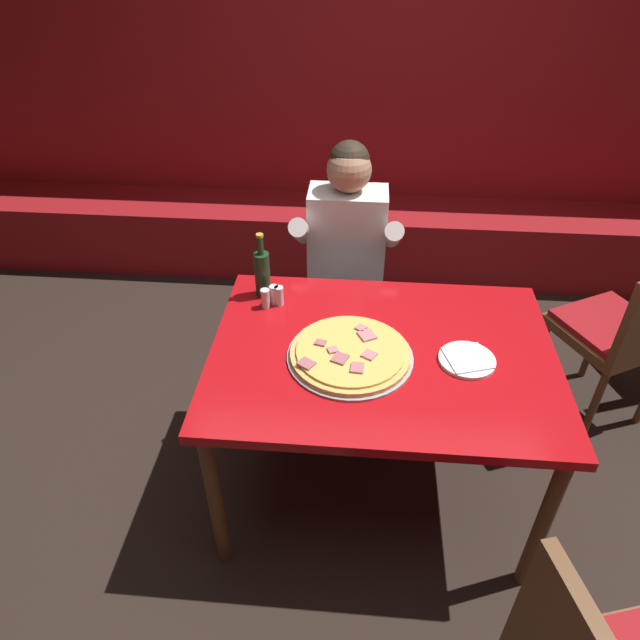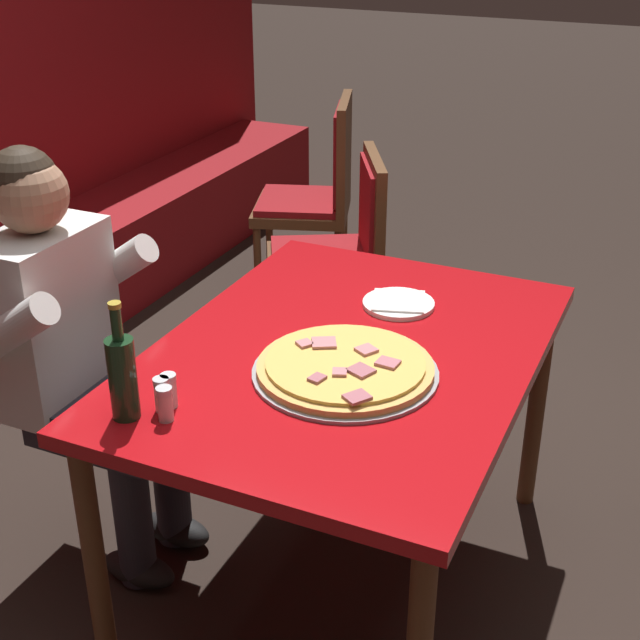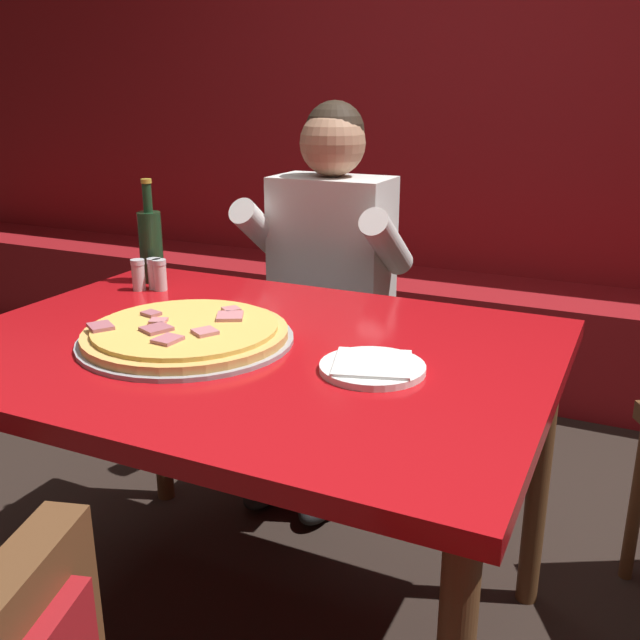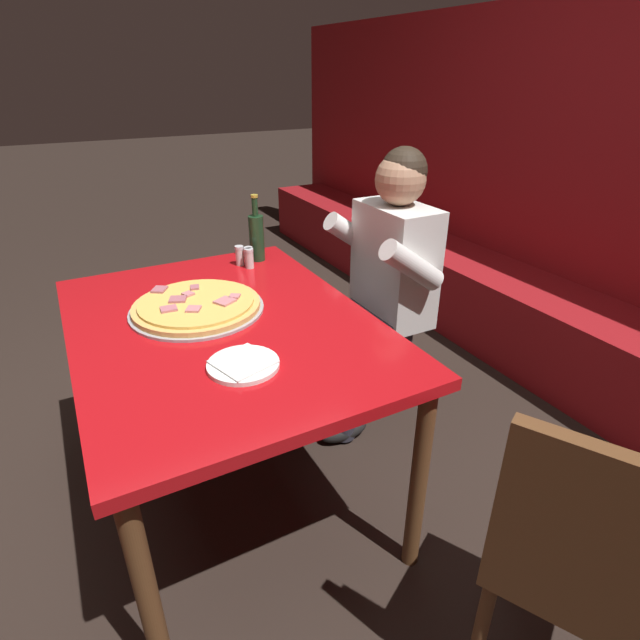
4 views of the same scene
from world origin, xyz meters
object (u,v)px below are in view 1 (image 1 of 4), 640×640
Objects in this scene: plate_white_paper at (467,360)px; shaker_parmesan at (274,296)px; main_dining_table at (381,367)px; dining_chair_far_left at (626,328)px; pizza at (350,354)px; shaker_red_pepper_flakes at (279,297)px; shaker_black_pepper at (265,299)px; beer_bottle at (262,273)px; diner_seated_blue_shirt at (346,261)px.

plate_white_paper is 0.83m from shaker_parmesan.
main_dining_table is 1.23m from dining_chair_far_left.
pizza is 0.44m from shaker_red_pepper_flakes.
shaker_parmesan is (-0.46, 0.27, 0.12)m from main_dining_table.
plate_white_paper is (0.43, 0.01, -0.01)m from pizza.
dining_chair_far_left is (1.61, 0.25, -0.24)m from shaker_black_pepper.
beer_bottle is 0.57m from diner_seated_blue_shirt.
diner_seated_blue_shirt is (0.34, 0.42, -0.18)m from beer_bottle.
beer_bottle reaches higher than shaker_black_pepper.
dining_chair_far_left reaches higher than pizza.
pizza is at bearing -156.44° from dining_chair_far_left.
beer_bottle is 1.67m from dining_chair_far_left.
diner_seated_blue_shirt is at bearing 102.99° from main_dining_table.
beer_bottle reaches higher than shaker_parmesan.
pizza reaches higher than main_dining_table.
shaker_red_pepper_flakes is at bearing 148.23° from main_dining_table.
shaker_red_pepper_flakes is 1.59m from dining_chair_far_left.
main_dining_table is 0.52m from shaker_red_pepper_flakes.
pizza is at bearing -44.24° from shaker_parmesan.
shaker_red_pepper_flakes and shaker_parmesan have the same top height.
beer_bottle reaches higher than main_dining_table.
diner_seated_blue_shirt is at bearing 121.30° from plate_white_paper.
dining_chair_far_left reaches higher than shaker_black_pepper.
dining_chair_far_left is (1.58, 0.22, -0.24)m from shaker_parmesan.
shaker_parmesan reaches higher than main_dining_table.
beer_bottle is 0.11m from shaker_parmesan.
shaker_black_pepper is at bearing -155.97° from shaker_red_pepper_flakes.
shaker_black_pepper is (0.02, -0.09, -0.07)m from beer_bottle.
beer_bottle is 3.40× the size of shaker_red_pepper_flakes.
pizza is 5.48× the size of shaker_black_pepper.
diner_seated_blue_shirt reaches higher than beer_bottle.
plate_white_paper is 0.22× the size of dining_chair_far_left.
dining_chair_far_left is at bearing 23.56° from pizza.
beer_bottle is 0.13m from shaker_red_pepper_flakes.
plate_white_paper is 0.94m from diner_seated_blue_shirt.
plate_white_paper is 2.44× the size of shaker_black_pepper.
shaker_parmesan is (-0.02, 0.01, 0.00)m from shaker_red_pepper_flakes.
beer_bottle is at bearing -128.32° from diner_seated_blue_shirt.
plate_white_paper is 0.80m from shaker_red_pepper_flakes.
shaker_black_pepper and shaker_parmesan have the same top height.
shaker_black_pepper is (-0.80, 0.28, 0.03)m from plate_white_paper.
main_dining_table is at bearing -77.01° from diner_seated_blue_shirt.
beer_bottle is 3.40× the size of shaker_parmesan.
beer_bottle is 0.23× the size of diner_seated_blue_shirt.
main_dining_table is 0.32m from plate_white_paper.
shaker_red_pepper_flakes reaches higher than pizza.
pizza is at bearing -86.29° from diner_seated_blue_shirt.
dining_chair_far_left is at bearing 7.92° from shaker_parmesan.
shaker_parmesan is (-0.76, 0.31, 0.03)m from plate_white_paper.
shaker_parmesan is 1.61m from dining_chair_far_left.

